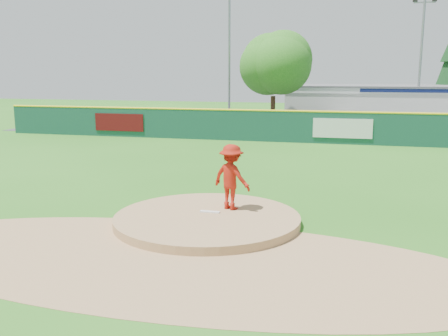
% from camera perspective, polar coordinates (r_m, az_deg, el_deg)
% --- Properties ---
extents(ground, '(120.00, 120.00, 0.00)m').
position_cam_1_polar(ground, '(14.88, -1.93, -6.34)').
color(ground, '#286B19').
rests_on(ground, ground).
extents(pitchers_mound, '(5.50, 5.50, 0.50)m').
position_cam_1_polar(pitchers_mound, '(14.88, -1.93, -6.34)').
color(pitchers_mound, '#9E774C').
rests_on(pitchers_mound, ground).
extents(pitching_rubber, '(0.60, 0.15, 0.04)m').
position_cam_1_polar(pitching_rubber, '(15.08, -1.62, -5.03)').
color(pitching_rubber, white).
rests_on(pitching_rubber, pitchers_mound).
extents(infield_dirt_arc, '(15.40, 15.40, 0.01)m').
position_cam_1_polar(infield_dirt_arc, '(12.19, -5.97, -10.33)').
color(infield_dirt_arc, '#9E774C').
rests_on(infield_dirt_arc, ground).
extents(parking_lot, '(44.00, 16.00, 0.02)m').
position_cam_1_polar(parking_lot, '(41.07, 8.77, 4.61)').
color(parking_lot, '#38383A').
rests_on(parking_lot, ground).
extents(pitcher, '(1.49, 1.22, 2.01)m').
position_cam_1_polar(pitcher, '(15.25, 0.86, -1.03)').
color(pitcher, '#9F1A0D').
rests_on(pitcher, pitchers_mound).
extents(van, '(5.64, 4.23, 1.42)m').
position_cam_1_polar(van, '(39.80, 11.93, 5.35)').
color(van, silver).
rests_on(van, parking_lot).
extents(pool_building_grp, '(15.20, 8.20, 3.31)m').
position_cam_1_polar(pool_building_grp, '(45.75, 17.02, 6.97)').
color(pool_building_grp, silver).
rests_on(pool_building_grp, ground).
extents(fence_banners, '(18.67, 0.04, 1.20)m').
position_cam_1_polar(fence_banners, '(32.75, 0.05, 4.91)').
color(fence_banners, '#550C0E').
rests_on(fence_banners, ground).
extents(playground_slide, '(1.03, 2.91, 1.60)m').
position_cam_1_polar(playground_slide, '(38.69, -8.80, 5.43)').
color(playground_slide, blue).
rests_on(playground_slide, ground).
extents(outfield_fence, '(40.00, 0.14, 2.07)m').
position_cam_1_polar(outfield_fence, '(32.06, 7.18, 4.86)').
color(outfield_fence, '#144235').
rests_on(outfield_fence, ground).
extents(deciduous_tree, '(5.60, 5.60, 7.36)m').
position_cam_1_polar(deciduous_tree, '(39.10, 5.69, 11.05)').
color(deciduous_tree, '#382314').
rests_on(deciduous_tree, ground).
extents(light_pole_left, '(1.75, 0.25, 11.00)m').
position_cam_1_polar(light_pole_left, '(41.88, 0.60, 13.13)').
color(light_pole_left, gray).
rests_on(light_pole_left, ground).
extents(light_pole_right, '(1.75, 0.25, 10.00)m').
position_cam_1_polar(light_pole_right, '(42.93, 21.56, 11.66)').
color(light_pole_right, gray).
rests_on(light_pole_right, ground).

